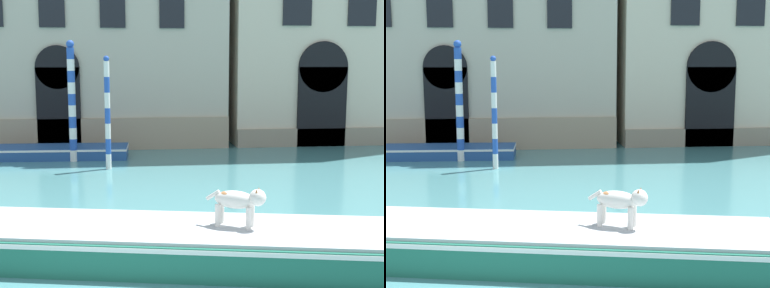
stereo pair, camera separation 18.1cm
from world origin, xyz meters
The scene contains 5 objects.
boat_foreground centered at (1.75, 3.77, 0.36)m, with size 8.99×3.92×0.69m.
dog_on_deck centered at (3.09, 3.54, 1.18)m, with size 1.05×0.67×0.76m.
boat_moored_near_palazzo centered at (-1.71, 15.27, 0.24)m, with size 5.51×1.93×0.46m.
mooring_pole_0 centered at (0.35, 12.78, 1.98)m, with size 0.20×0.20×3.92m.
mooring_pole_3 centered at (-1.02, 14.46, 2.28)m, with size 0.29×0.29×4.51m.
Camera 1 is at (1.13, -5.81, 3.67)m, focal length 50.00 mm.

